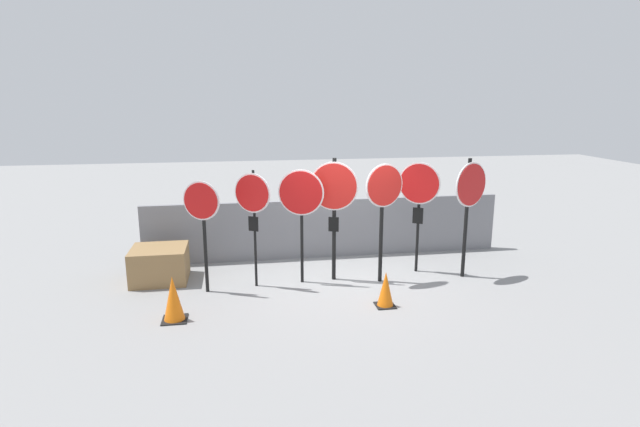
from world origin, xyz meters
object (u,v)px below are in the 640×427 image
at_px(stop_sign_1, 253,201).
at_px(stop_sign_6, 470,194).
at_px(stop_sign_0, 202,212).
at_px(traffic_cone_0, 386,289).
at_px(stop_sign_4, 384,198).
at_px(traffic_cone_1, 173,299).
at_px(stop_sign_5, 419,192).
at_px(stop_sign_2, 301,200).
at_px(stop_sign_3, 334,196).
at_px(storage_crate, 160,264).

relative_size(stop_sign_1, stop_sign_6, 0.93).
distance_m(stop_sign_0, traffic_cone_0, 3.58).
distance_m(stop_sign_6, traffic_cone_0, 2.72).
xyz_separation_m(stop_sign_6, traffic_cone_0, (-2.03, -1.14, -1.42)).
xyz_separation_m(stop_sign_0, traffic_cone_0, (3.15, -1.17, -1.25)).
height_order(stop_sign_4, traffic_cone_1, stop_sign_4).
xyz_separation_m(stop_sign_1, traffic_cone_0, (2.22, -1.32, -1.39)).
xyz_separation_m(stop_sign_0, stop_sign_5, (4.30, 0.44, 0.16)).
height_order(stop_sign_1, stop_sign_4, stop_sign_4).
xyz_separation_m(stop_sign_4, traffic_cone_0, (-0.27, -1.16, -1.39)).
bearing_deg(stop_sign_0, stop_sign_1, 33.78).
distance_m(stop_sign_1, traffic_cone_1, 2.31).
distance_m(stop_sign_2, stop_sign_3, 0.65).
height_order(stop_sign_1, stop_sign_6, stop_sign_6).
bearing_deg(stop_sign_3, stop_sign_6, 13.82).
distance_m(stop_sign_4, storage_crate, 4.63).
bearing_deg(stop_sign_1, traffic_cone_0, 0.97).
xyz_separation_m(stop_sign_2, stop_sign_6, (3.33, -0.23, 0.04)).
relative_size(stop_sign_1, stop_sign_4, 0.96).
bearing_deg(stop_sign_6, stop_sign_3, 148.04).
height_order(stop_sign_0, stop_sign_1, stop_sign_1).
xyz_separation_m(stop_sign_1, stop_sign_2, (0.92, 0.05, -0.01)).
height_order(stop_sign_6, storage_crate, stop_sign_6).
bearing_deg(stop_sign_2, stop_sign_5, 22.49).
xyz_separation_m(stop_sign_2, storage_crate, (-2.78, 0.59, -1.35)).
xyz_separation_m(stop_sign_4, stop_sign_6, (1.76, -0.02, 0.02)).
relative_size(stop_sign_3, traffic_cone_0, 3.88).
relative_size(traffic_cone_0, storage_crate, 0.59).
relative_size(stop_sign_4, storage_crate, 2.20).
distance_m(stop_sign_0, stop_sign_1, 0.95).
bearing_deg(storage_crate, traffic_cone_0, -25.64).
height_order(stop_sign_2, traffic_cone_0, stop_sign_2).
xyz_separation_m(stop_sign_3, traffic_cone_0, (0.66, -1.42, -1.41)).
relative_size(stop_sign_4, stop_sign_5, 1.02).
bearing_deg(traffic_cone_0, traffic_cone_1, 179.74).
bearing_deg(traffic_cone_0, stop_sign_2, 133.64).
relative_size(stop_sign_0, traffic_cone_0, 3.36).
xyz_separation_m(traffic_cone_0, traffic_cone_1, (-3.60, 0.02, 0.06)).
height_order(stop_sign_3, stop_sign_6, stop_sign_3).
relative_size(stop_sign_5, stop_sign_6, 0.95).
bearing_deg(traffic_cone_0, stop_sign_5, 54.50).
bearing_deg(stop_sign_4, stop_sign_0, 161.05).
xyz_separation_m(stop_sign_1, storage_crate, (-1.86, 0.65, -1.36)).
distance_m(stop_sign_0, stop_sign_2, 1.86).
bearing_deg(traffic_cone_0, stop_sign_4, 76.98).
height_order(stop_sign_5, stop_sign_6, stop_sign_6).
height_order(stop_sign_6, traffic_cone_1, stop_sign_6).
height_order(stop_sign_5, traffic_cone_0, stop_sign_5).
bearing_deg(stop_sign_0, storage_crate, 164.43).
bearing_deg(stop_sign_3, traffic_cone_0, -45.48).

